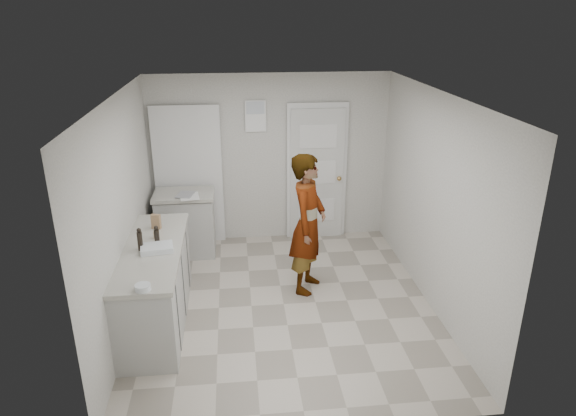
{
  "coord_description": "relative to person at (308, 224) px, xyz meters",
  "views": [
    {
      "loc": [
        -0.52,
        -5.32,
        3.33
      ],
      "look_at": [
        0.1,
        0.4,
        1.09
      ],
      "focal_mm": 32.0,
      "sensor_mm": 36.0,
      "label": 1
    }
  ],
  "objects": [
    {
      "name": "oil_cruet_a",
      "position": [
        -1.73,
        -0.5,
        0.15
      ],
      "size": [
        0.06,
        0.06,
        0.23
      ],
      "color": "black",
      "rests_on": "main_counter"
    },
    {
      "name": "room_shell",
      "position": [
        -0.51,
        1.58,
        0.14
      ],
      "size": [
        4.0,
        4.0,
        4.0
      ],
      "color": "#ADABA3",
      "rests_on": "ground"
    },
    {
      "name": "spice_jar",
      "position": [
        -1.77,
        -0.32,
        0.09
      ],
      "size": [
        0.06,
        0.06,
        0.09
      ],
      "primitive_type": "cylinder",
      "color": "tan",
      "rests_on": "main_counter"
    },
    {
      "name": "person",
      "position": [
        0.0,
        0.0,
        0.0
      ],
      "size": [
        0.65,
        0.76,
        1.76
      ],
      "primitive_type": "imported",
      "rotation": [
        0.0,
        0.0,
        1.15
      ],
      "color": "silver",
      "rests_on": "ground"
    },
    {
      "name": "papers",
      "position": [
        -1.5,
        1.02,
        0.05
      ],
      "size": [
        0.29,
        0.35,
        0.01
      ],
      "primitive_type": "cube",
      "rotation": [
        0.0,
        0.0,
        0.13
      ],
      "color": "white",
      "rests_on": "side_counter"
    },
    {
      "name": "oil_cruet_b",
      "position": [
        -1.89,
        -0.61,
        0.17
      ],
      "size": [
        0.06,
        0.06,
        0.26
      ],
      "color": "black",
      "rests_on": "main_counter"
    },
    {
      "name": "cake_mix_box",
      "position": [
        -1.8,
        -0.04,
        0.13
      ],
      "size": [
        0.12,
        0.08,
        0.17
      ],
      "primitive_type": "cube",
      "rotation": [
        0.0,
        0.0,
        -0.29
      ],
      "color": "olive",
      "rests_on": "main_counter"
    },
    {
      "name": "egg_bowl",
      "position": [
        -1.74,
        -1.47,
        0.07
      ],
      "size": [
        0.14,
        0.14,
        0.06
      ],
      "color": "silver",
      "rests_on": "main_counter"
    },
    {
      "name": "side_counter",
      "position": [
        -1.59,
        1.18,
        -0.45
      ],
      "size": [
        0.84,
        0.61,
        0.93
      ],
      "color": "#B4B4B0",
      "rests_on": "ground"
    },
    {
      "name": "ground",
      "position": [
        -0.34,
        -0.37,
        -0.88
      ],
      "size": [
        4.0,
        4.0,
        0.0
      ],
      "primitive_type": "plane",
      "color": "gray",
      "rests_on": "ground"
    },
    {
      "name": "baking_dish",
      "position": [
        -1.72,
        -0.64,
        0.07
      ],
      "size": [
        0.37,
        0.28,
        0.06
      ],
      "rotation": [
        0.0,
        0.0,
        0.15
      ],
      "color": "silver",
      "rests_on": "main_counter"
    },
    {
      "name": "main_counter",
      "position": [
        -1.79,
        -0.57,
        -0.45
      ],
      "size": [
        0.64,
        1.96,
        0.93
      ],
      "color": "#B4B4B0",
      "rests_on": "ground"
    }
  ]
}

